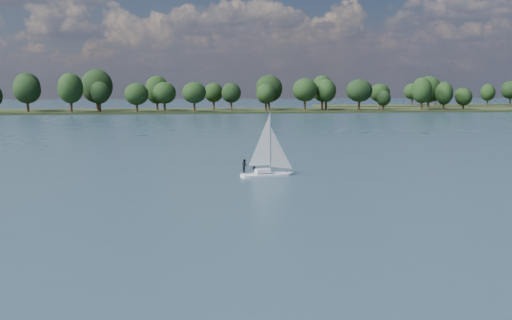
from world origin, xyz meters
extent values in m
plane|color=#233342|center=(0.00, 100.00, 0.00)|extent=(700.00, 700.00, 0.00)
cube|color=black|center=(0.00, 212.00, 0.00)|extent=(660.00, 40.00, 1.50)
cube|color=silver|center=(-10.02, 38.10, 0.00)|extent=(6.27, 3.12, 0.71)
cube|color=silver|center=(-10.02, 38.10, 0.71)|extent=(1.98, 1.47, 0.44)
cylinder|color=silver|center=(-10.02, 38.10, 4.04)|extent=(0.11, 0.11, 7.10)
imported|color=black|center=(-11.40, 38.24, 1.32)|extent=(0.56, 0.66, 1.53)
imported|color=black|center=(-12.57, 38.09, 1.32)|extent=(0.82, 0.91, 1.53)
camera|label=1|loc=(-19.79, -28.02, 10.64)|focal=40.00mm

